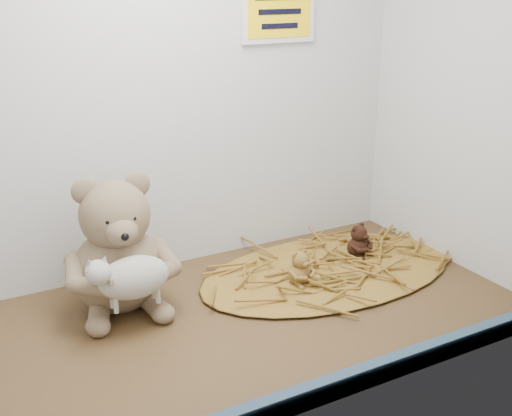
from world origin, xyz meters
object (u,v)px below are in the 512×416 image
toy_lamb (134,278)px  mini_teddy_tan (300,266)px  main_teddy (116,243)px  mini_teddy_brown (358,239)px

toy_lamb → mini_teddy_tan: toy_lamb is taller
main_teddy → toy_lamb: 10.33cm
toy_lamb → mini_teddy_brown: 55.80cm
toy_lamb → mini_teddy_tan: 36.23cm
toy_lamb → mini_teddy_brown: toy_lamb is taller
main_teddy → toy_lamb: bearing=-84.4°
main_teddy → toy_lamb: (0.00, -9.82, -3.19)cm
mini_teddy_tan → mini_teddy_brown: (19.50, 5.52, 0.16)cm
main_teddy → mini_teddy_tan: bearing=-10.3°
toy_lamb → mini_teddy_tan: size_ratio=2.32×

